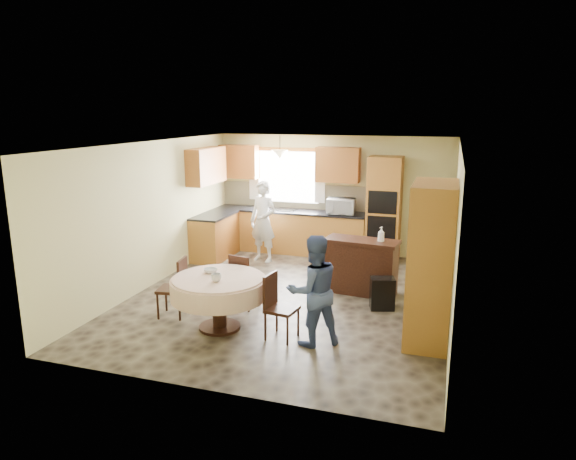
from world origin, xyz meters
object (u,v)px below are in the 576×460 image
at_px(oven_tower, 384,209).
at_px(cupboard, 431,263).
at_px(chair_back, 243,279).
at_px(person_dining, 313,291).
at_px(person_sink, 263,221).
at_px(sideboard, 361,268).
at_px(dining_table, 219,289).
at_px(chair_left, 176,284).
at_px(chair_right, 277,303).

relative_size(oven_tower, cupboard, 1.00).
distance_m(cupboard, chair_back, 2.84).
height_order(chair_back, person_dining, person_dining).
bearing_deg(person_sink, sideboard, -14.44).
bearing_deg(sideboard, cupboard, -45.28).
distance_m(cupboard, dining_table, 2.89).
relative_size(chair_left, chair_right, 1.01).
distance_m(sideboard, dining_table, 2.63).
bearing_deg(chair_back, oven_tower, -106.08).
bearing_deg(person_sink, chair_right, -51.23).
height_order(chair_right, person_dining, person_dining).
distance_m(cupboard, person_sink, 4.38).
bearing_deg(oven_tower, person_dining, -94.75).
bearing_deg(oven_tower, chair_back, -117.03).
relative_size(sideboard, person_sink, 0.74).
bearing_deg(chair_back, dining_table, 99.24).
bearing_deg(person_sink, person_dining, -44.60).
height_order(sideboard, chair_back, chair_back).
distance_m(dining_table, person_sink, 3.39).
height_order(chair_left, chair_back, chair_left).
distance_m(oven_tower, chair_left, 4.69).
height_order(sideboard, person_dining, person_dining).
xyz_separation_m(oven_tower, dining_table, (-1.73, -4.14, -0.47)).
relative_size(oven_tower, chair_right, 2.39).
xyz_separation_m(oven_tower, chair_right, (-0.86, -4.17, -0.57)).
bearing_deg(person_sink, oven_tower, 34.88).
distance_m(oven_tower, chair_back, 3.79).
bearing_deg(sideboard, dining_table, -121.45).
distance_m(chair_back, chair_right, 1.18).
bearing_deg(chair_left, dining_table, 64.62).
distance_m(chair_left, person_dining, 2.20).
bearing_deg(person_sink, chair_back, -61.14).
distance_m(chair_left, chair_right, 1.68).
height_order(chair_back, chair_right, chair_right).
bearing_deg(chair_right, cupboard, -64.81).
bearing_deg(oven_tower, cupboard, -73.41).
bearing_deg(cupboard, oven_tower, 106.59).
distance_m(person_sink, person_dining, 3.92).
height_order(oven_tower, person_dining, oven_tower).
relative_size(dining_table, chair_back, 1.53).
bearing_deg(chair_left, cupboard, 85.43).
bearing_deg(person_sink, dining_table, -64.67).
relative_size(sideboard, chair_right, 1.37).
relative_size(chair_back, chair_right, 0.98).
relative_size(chair_left, person_dining, 0.61).
distance_m(oven_tower, chair_right, 4.29).
bearing_deg(person_dining, chair_back, -68.86).
bearing_deg(chair_right, chair_left, 90.26).
bearing_deg(sideboard, person_sink, 157.22).
relative_size(sideboard, cupboard, 0.57).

